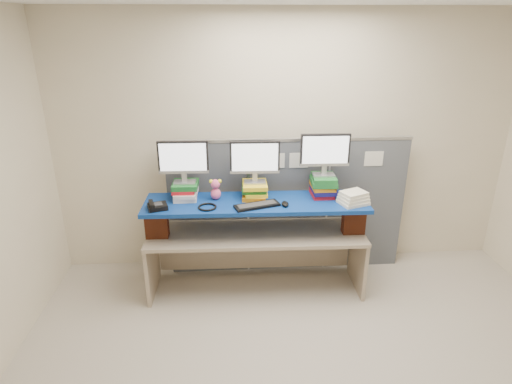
{
  "coord_description": "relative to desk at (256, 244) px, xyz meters",
  "views": [
    {
      "loc": [
        -0.65,
        -2.48,
        2.64
      ],
      "look_at": [
        -0.38,
        1.38,
        1.1
      ],
      "focal_mm": 30.0,
      "sensor_mm": 36.0,
      "label": 1
    }
  ],
  "objects": [
    {
      "name": "room",
      "position": [
        0.38,
        -1.38,
        0.87
      ],
      "size": [
        5.0,
        4.0,
        2.8
      ],
      "color": "beige",
      "rests_on": "ground"
    },
    {
      "name": "cubicle_partition",
      "position": [
        0.38,
        0.4,
        0.24
      ],
      "size": [
        2.6,
        0.06,
        1.53
      ],
      "color": "#484D55",
      "rests_on": "ground"
    },
    {
      "name": "desk",
      "position": [
        0.0,
        0.0,
        0.0
      ],
      "size": [
        2.2,
        0.69,
        0.66
      ],
      "rotation": [
        0.0,
        0.0,
        -0.02
      ],
      "color": "tan",
      "rests_on": "ground"
    },
    {
      "name": "brick_pier_left",
      "position": [
        -0.98,
        -0.03,
        0.28
      ],
      "size": [
        0.22,
        0.12,
        0.3
      ],
      "primitive_type": "cube",
      "rotation": [
        0.0,
        0.0,
        -0.02
      ],
      "color": "maroon",
      "rests_on": "desk"
    },
    {
      "name": "brick_pier_right",
      "position": [
        0.97,
        -0.07,
        0.28
      ],
      "size": [
        0.22,
        0.12,
        0.3
      ],
      "primitive_type": "cube",
      "rotation": [
        0.0,
        0.0,
        -0.02
      ],
      "color": "maroon",
      "rests_on": "desk"
    },
    {
      "name": "blue_board",
      "position": [
        0.0,
        0.0,
        0.45
      ],
      "size": [
        2.2,
        0.6,
        0.04
      ],
      "primitive_type": "cube",
      "rotation": [
        0.0,
        0.0,
        -0.02
      ],
      "color": "navy",
      "rests_on": "brick_pier_left"
    },
    {
      "name": "book_stack_left",
      "position": [
        -0.7,
        0.14,
        0.56
      ],
      "size": [
        0.25,
        0.31,
        0.16
      ],
      "color": "silver",
      "rests_on": "blue_board"
    },
    {
      "name": "book_stack_center",
      "position": [
        -0.01,
        0.12,
        0.55
      ],
      "size": [
        0.26,
        0.31,
        0.15
      ],
      "color": "orange",
      "rests_on": "blue_board"
    },
    {
      "name": "book_stack_right",
      "position": [
        0.68,
        0.1,
        0.59
      ],
      "size": [
        0.26,
        0.31,
        0.22
      ],
      "color": "red",
      "rests_on": "blue_board"
    },
    {
      "name": "monitor_left",
      "position": [
        -0.7,
        0.13,
        0.88
      ],
      "size": [
        0.49,
        0.14,
        0.42
      ],
      "rotation": [
        0.0,
        0.0,
        -0.02
      ],
      "color": "#A6A5AA",
      "rests_on": "book_stack_left"
    },
    {
      "name": "monitor_center",
      "position": [
        -0.0,
        0.12,
        0.87
      ],
      "size": [
        0.49,
        0.14,
        0.42
      ],
      "rotation": [
        0.0,
        0.0,
        -0.02
      ],
      "color": "#A6A5AA",
      "rests_on": "book_stack_center"
    },
    {
      "name": "monitor_right",
      "position": [
        0.68,
        0.1,
        0.93
      ],
      "size": [
        0.49,
        0.14,
        0.42
      ],
      "rotation": [
        0.0,
        0.0,
        -0.02
      ],
      "color": "#A6A5AA",
      "rests_on": "book_stack_right"
    },
    {
      "name": "keyboard",
      "position": [
        -0.0,
        -0.13,
        0.49
      ],
      "size": [
        0.46,
        0.27,
        0.03
      ],
      "rotation": [
        0.0,
        0.0,
        0.31
      ],
      "color": "black",
      "rests_on": "blue_board"
    },
    {
      "name": "mouse",
      "position": [
        0.27,
        -0.12,
        0.49
      ],
      "size": [
        0.09,
        0.13,
        0.04
      ],
      "primitive_type": "ellipsoid",
      "rotation": [
        0.0,
        0.0,
        -0.23
      ],
      "color": "black",
      "rests_on": "blue_board"
    },
    {
      "name": "desk_phone",
      "position": [
        -0.95,
        -0.11,
        0.5
      ],
      "size": [
        0.22,
        0.2,
        0.08
      ],
      "rotation": [
        0.0,
        0.0,
        0.29
      ],
      "color": "black",
      "rests_on": "blue_board"
    },
    {
      "name": "headset",
      "position": [
        -0.47,
        -0.13,
        0.48
      ],
      "size": [
        0.2,
        0.2,
        0.02
      ],
      "primitive_type": "torus",
      "rotation": [
        0.0,
        0.0,
        -0.13
      ],
      "color": "black",
      "rests_on": "blue_board"
    },
    {
      "name": "plush_toy",
      "position": [
        -0.39,
        0.08,
        0.58
      ],
      "size": [
        0.12,
        0.09,
        0.21
      ],
      "rotation": [
        0.0,
        0.0,
        -0.32
      ],
      "color": "#F95E90",
      "rests_on": "blue_board"
    },
    {
      "name": "binder_stack",
      "position": [
        0.94,
        -0.12,
        0.53
      ],
      "size": [
        0.32,
        0.29,
        0.12
      ],
      "rotation": [
        0.0,
        0.0,
        0.36
      ],
      "color": "white",
      "rests_on": "blue_board"
    }
  ]
}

